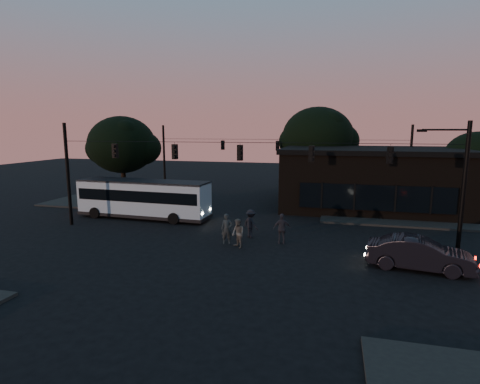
% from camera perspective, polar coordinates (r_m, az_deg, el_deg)
% --- Properties ---
extents(ground, '(120.00, 120.00, 0.00)m').
position_cam_1_polar(ground, '(21.31, -2.69, -9.72)').
color(ground, black).
rests_on(ground, ground).
extents(sidewalk_far_right, '(14.00, 10.00, 0.15)m').
position_cam_1_polar(sidewalk_far_right, '(34.50, 24.15, -2.95)').
color(sidewalk_far_right, black).
rests_on(sidewalk_far_right, ground).
extents(sidewalk_far_left, '(14.00, 10.00, 0.15)m').
position_cam_1_polar(sidewalk_far_left, '(39.36, -16.39, -1.06)').
color(sidewalk_far_left, black).
rests_on(sidewalk_far_left, ground).
extents(building, '(15.40, 10.41, 5.40)m').
position_cam_1_polar(building, '(35.61, 19.14, 2.02)').
color(building, black).
rests_on(building, ground).
extents(tree_behind, '(7.60, 7.60, 9.43)m').
position_cam_1_polar(tree_behind, '(41.30, 11.73, 8.15)').
color(tree_behind, black).
rests_on(tree_behind, ground).
extents(tree_right, '(5.20, 5.20, 6.86)m').
position_cam_1_polar(tree_right, '(39.23, 32.30, 4.55)').
color(tree_right, black).
rests_on(tree_right, ground).
extents(tree_left, '(6.40, 6.40, 8.30)m').
position_cam_1_polar(tree_left, '(37.92, -17.55, 6.87)').
color(tree_left, black).
rests_on(tree_left, ground).
extents(signal_rig_near, '(26.24, 0.30, 7.50)m').
position_cam_1_polar(signal_rig_near, '(24.12, 0.00, 3.40)').
color(signal_rig_near, black).
rests_on(signal_rig_near, ground).
extents(signal_rig_far, '(26.24, 0.30, 7.50)m').
position_cam_1_polar(signal_rig_far, '(39.78, 5.71, 5.39)').
color(signal_rig_far, black).
rests_on(signal_rig_far, ground).
extents(bus, '(10.89, 2.99, 3.04)m').
position_cam_1_polar(bus, '(30.79, -14.49, -0.74)').
color(bus, '#9DB4C7').
rests_on(bus, ground).
extents(car, '(5.21, 2.48, 1.65)m').
position_cam_1_polar(car, '(21.14, 25.62, -8.47)').
color(car, black).
rests_on(car, ground).
extents(pedestrian_a, '(0.78, 0.61, 1.89)m').
position_cam_1_polar(pedestrian_a, '(23.24, -2.03, -5.64)').
color(pedestrian_a, '#21272A').
rests_on(pedestrian_a, ground).
extents(pedestrian_b, '(1.07, 1.07, 1.75)m').
position_cam_1_polar(pedestrian_b, '(22.49, -0.31, -6.33)').
color(pedestrian_b, '#54514C').
rests_on(pedestrian_b, ground).
extents(pedestrian_c, '(1.20, 0.71, 1.91)m').
position_cam_1_polar(pedestrian_c, '(23.38, 6.42, -5.58)').
color(pedestrian_c, '#27272F').
rests_on(pedestrian_c, ground).
extents(pedestrian_d, '(1.39, 1.27, 1.87)m').
position_cam_1_polar(pedestrian_d, '(24.57, 1.67, -4.82)').
color(pedestrian_d, black).
rests_on(pedestrian_d, ground).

